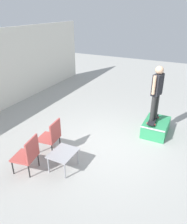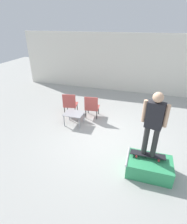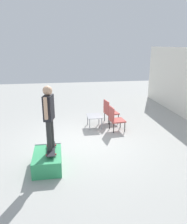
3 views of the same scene
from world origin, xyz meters
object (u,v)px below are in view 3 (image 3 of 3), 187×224
at_px(skateboard_on_ramp, 51,149).
at_px(coffee_table, 94,117).
at_px(person_skater, 49,113).
at_px(patio_chair_right, 115,118).
at_px(skate_ramp_box, 48,160).
at_px(patio_chair_left, 109,111).

height_order(skateboard_on_ramp, coffee_table, skateboard_on_ramp).
relative_size(skateboard_on_ramp, person_skater, 0.52).
relative_size(skateboard_on_ramp, patio_chair_right, 0.92).
bearing_deg(skateboard_on_ramp, patio_chair_right, 132.96).
relative_size(skate_ramp_box, person_skater, 0.68).
distance_m(skate_ramp_box, coffee_table, 3.22).
relative_size(skateboard_on_ramp, coffee_table, 1.24).
bearing_deg(person_skater, patio_chair_right, 146.95).
bearing_deg(person_skater, coffee_table, 162.43).
height_order(skateboard_on_ramp, patio_chair_left, patio_chair_left).
xyz_separation_m(person_skater, coffee_table, (-2.67, 1.58, -1.09)).
distance_m(patio_chair_left, patio_chair_right, 0.93).
relative_size(skate_ramp_box, coffee_table, 1.61).
relative_size(patio_chair_left, patio_chair_right, 1.00).
bearing_deg(coffee_table, skate_ramp_box, -31.57).
relative_size(person_skater, patio_chair_right, 1.78).
bearing_deg(skate_ramp_box, skateboard_on_ramp, 123.73).
bearing_deg(coffee_table, person_skater, -30.57).
bearing_deg(patio_chair_right, skate_ramp_box, 127.14).
bearing_deg(patio_chair_left, coffee_table, 112.77).
bearing_deg(coffee_table, skateboard_on_ramp, -30.57).
distance_m(person_skater, coffee_table, 3.28).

